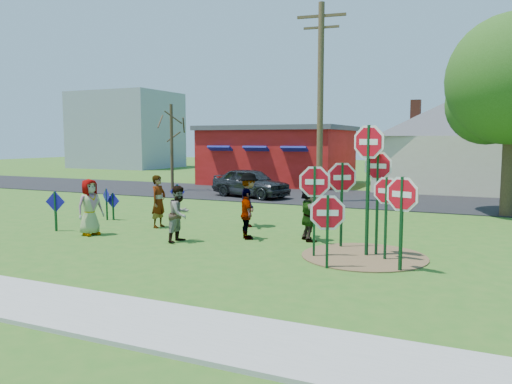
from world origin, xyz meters
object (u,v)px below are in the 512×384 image
at_px(stop_sign_a, 315,191).
at_px(utility_pole, 320,99).
at_px(stop_sign_c, 378,179).
at_px(stop_sign_d, 386,198).
at_px(person_b, 159,201).
at_px(person_a, 90,207).
at_px(suv, 251,183).
at_px(stop_sign_b, 369,156).

xyz_separation_m(stop_sign_a, utility_pole, (-3.24, 10.88, 3.19)).
height_order(stop_sign_c, stop_sign_d, stop_sign_c).
bearing_deg(person_b, person_a, 150.91).
height_order(suv, utility_pole, utility_pole).
relative_size(stop_sign_b, stop_sign_d, 1.60).
distance_m(person_a, person_b, 2.33).
bearing_deg(stop_sign_d, person_a, -163.04).
height_order(stop_sign_a, suv, stop_sign_a).
xyz_separation_m(person_b, suv, (-0.87, 9.27, -0.11)).
height_order(person_b, utility_pole, utility_pole).
bearing_deg(stop_sign_d, stop_sign_a, -152.90).
relative_size(stop_sign_c, suv, 0.65).
height_order(stop_sign_a, person_b, stop_sign_a).
relative_size(stop_sign_b, stop_sign_c, 1.25).
height_order(stop_sign_a, stop_sign_d, stop_sign_a).
bearing_deg(person_b, utility_pole, -17.14).
xyz_separation_m(stop_sign_a, stop_sign_b, (1.21, 0.64, 0.87)).
relative_size(stop_sign_c, person_a, 1.59).
relative_size(stop_sign_b, person_b, 1.96).
distance_m(stop_sign_b, stop_sign_c, 0.66).
xyz_separation_m(stop_sign_d, person_b, (-7.88, 1.54, -0.68)).
bearing_deg(stop_sign_a, stop_sign_c, 16.28).
bearing_deg(stop_sign_b, utility_pole, 130.59).
bearing_deg(stop_sign_d, utility_pole, 129.28).
distance_m(stop_sign_a, suv, 13.26).
relative_size(stop_sign_b, suv, 0.80).
distance_m(person_a, suv, 11.29).
bearing_deg(stop_sign_b, person_b, -172.87).
relative_size(stop_sign_d, person_b, 1.23).
height_order(stop_sign_d, suv, stop_sign_d).
relative_size(person_a, utility_pole, 0.19).
bearing_deg(stop_sign_c, utility_pole, 124.66).
relative_size(person_b, suv, 0.41).
xyz_separation_m(stop_sign_b, stop_sign_c, (0.20, 0.22, -0.58)).
bearing_deg(stop_sign_c, person_b, -178.32).
distance_m(stop_sign_a, stop_sign_d, 1.77).
distance_m(stop_sign_b, suv, 13.51).
relative_size(stop_sign_d, suv, 0.50).
xyz_separation_m(stop_sign_a, person_b, (-6.16, 1.94, -0.82)).
height_order(stop_sign_b, stop_sign_d, stop_sign_b).
bearing_deg(stop_sign_a, utility_pole, 91.33).
distance_m(stop_sign_a, person_b, 6.51).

